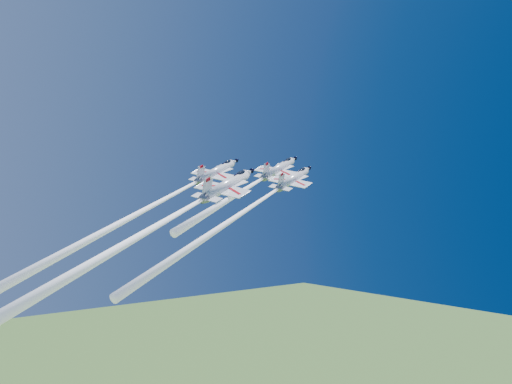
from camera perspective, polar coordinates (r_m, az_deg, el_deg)
jet_lead at (r=115.14m, az=-0.86°, el=0.43°), size 31.47×14.79×27.27m
jet_left at (r=107.24m, az=-11.15°, el=-1.80°), size 44.36×20.78×46.51m
jet_right at (r=102.61m, az=-1.75°, el=-2.33°), size 40.05×18.76×41.46m
jet_slot at (r=99.65m, az=-9.99°, el=-3.40°), size 45.92×21.54×44.64m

